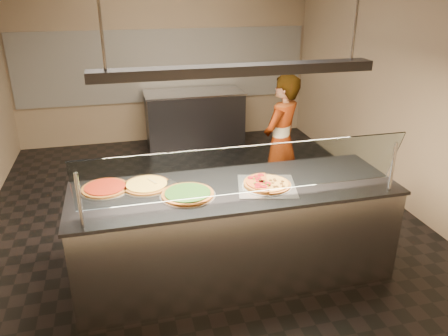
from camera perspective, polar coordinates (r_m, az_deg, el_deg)
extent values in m
cube|color=black|center=(5.28, -3.00, -6.47)|extent=(5.00, 6.00, 0.02)
cube|color=#907B5D|center=(7.66, -7.83, 14.60)|extent=(5.00, 0.02, 3.00)
cube|color=#907B5D|center=(2.05, 13.22, -9.54)|extent=(5.00, 0.02, 3.00)
cube|color=#907B5D|center=(5.74, 22.48, 10.38)|extent=(0.02, 6.00, 3.00)
cube|color=silver|center=(7.66, -7.72, 13.09)|extent=(4.90, 0.02, 1.20)
cube|color=#B7B7BC|center=(4.08, 1.40, -8.57)|extent=(2.84, 0.90, 0.90)
cube|color=#343439|center=(3.85, 1.47, -2.66)|extent=(2.88, 0.94, 0.03)
cylinder|color=#B7B7BC|center=(3.29, -18.37, -4.07)|extent=(0.03, 0.03, 0.44)
cylinder|color=#B7B7BC|center=(3.95, 21.17, 0.11)|extent=(0.03, 0.03, 0.44)
cube|color=white|center=(3.43, 3.04, -0.28)|extent=(2.64, 0.18, 0.47)
cube|color=silver|center=(3.87, 5.60, -2.36)|extent=(0.61, 0.61, 0.01)
cylinder|color=silver|center=(3.87, 5.60, -2.27)|extent=(0.44, 0.44, 0.01)
cylinder|color=maroon|center=(3.96, 4.82, -0.85)|extent=(0.06, 0.06, 0.01)
cylinder|color=maroon|center=(3.93, 4.28, -1.02)|extent=(0.06, 0.06, 0.01)
cylinder|color=maroon|center=(3.89, 4.46, -1.32)|extent=(0.06, 0.06, 0.01)
cylinder|color=maroon|center=(3.90, 3.50, -1.21)|extent=(0.06, 0.06, 0.01)
cylinder|color=maroon|center=(3.85, 4.53, -1.58)|extent=(0.06, 0.06, 0.01)
cylinder|color=maroon|center=(3.84, 4.95, -1.68)|extent=(0.06, 0.06, 0.01)
cylinder|color=maroon|center=(3.82, 5.03, -1.76)|extent=(0.06, 0.06, 0.01)
cylinder|color=maroon|center=(3.78, 4.38, -2.08)|extent=(0.06, 0.06, 0.01)
cylinder|color=maroon|center=(3.73, 4.43, -2.38)|extent=(0.06, 0.06, 0.01)
cylinder|color=maroon|center=(3.74, 5.19, -2.36)|extent=(0.06, 0.06, 0.01)
cylinder|color=maroon|center=(3.80, 5.72, -1.95)|extent=(0.06, 0.06, 0.01)
cube|color=#19590F|center=(3.91, 4.28, -1.11)|extent=(0.02, 0.02, 0.01)
cube|color=#19590F|center=(3.87, 3.90, -1.36)|extent=(0.02, 0.01, 0.01)
cube|color=#19590F|center=(3.84, 4.72, -1.57)|extent=(0.02, 0.02, 0.01)
cube|color=#19590F|center=(3.79, 4.05, -1.94)|extent=(0.02, 0.02, 0.01)
cube|color=#19590F|center=(3.81, 5.25, -1.80)|extent=(0.02, 0.02, 0.01)
cube|color=#19590F|center=(3.76, 5.22, -2.21)|extent=(0.02, 0.02, 0.01)
cube|color=#19590F|center=(3.78, 5.72, -2.08)|extent=(0.02, 0.02, 0.01)
sphere|color=#513014|center=(3.78, 6.55, -2.43)|extent=(0.03, 0.03, 0.03)
sphere|color=#513014|center=(3.79, 6.91, -2.40)|extent=(0.03, 0.03, 0.03)
sphere|color=#513014|center=(3.80, 7.70, -2.35)|extent=(0.03, 0.03, 0.03)
sphere|color=#513014|center=(3.85, 7.48, -2.02)|extent=(0.03, 0.03, 0.03)
sphere|color=#513014|center=(3.85, 6.37, -1.92)|extent=(0.03, 0.03, 0.03)
sphere|color=#513014|center=(3.89, 7.61, -1.73)|extent=(0.03, 0.03, 0.03)
sphere|color=#513014|center=(3.90, 6.66, -1.63)|extent=(0.03, 0.03, 0.03)
sphere|color=#513014|center=(3.92, 6.58, -1.49)|extent=(0.03, 0.03, 0.03)
sphere|color=#513014|center=(3.90, 6.06, -1.59)|extent=(0.03, 0.03, 0.03)
cylinder|color=silver|center=(3.70, -4.77, -3.56)|extent=(0.47, 0.47, 0.01)
cylinder|color=brown|center=(3.69, -4.77, -3.38)|extent=(0.44, 0.44, 0.02)
cylinder|color=black|center=(3.69, -4.78, -3.18)|extent=(0.39, 0.39, 0.01)
cylinder|color=silver|center=(3.91, -10.06, -2.32)|extent=(0.44, 0.44, 0.01)
cylinder|color=brown|center=(3.91, -10.07, -2.18)|extent=(0.41, 0.41, 0.02)
cylinder|color=gold|center=(3.90, -10.09, -2.01)|extent=(0.36, 0.36, 0.01)
cylinder|color=silver|center=(3.94, -15.24, -2.64)|extent=(0.43, 0.43, 0.01)
cylinder|color=brown|center=(3.93, -15.26, -2.49)|extent=(0.40, 0.40, 0.02)
cylinder|color=maroon|center=(3.93, -15.28, -2.33)|extent=(0.35, 0.35, 0.01)
cube|color=#B7B7BC|center=(3.89, -7.38, -1.92)|extent=(0.16, 0.16, 0.00)
cylinder|color=tan|center=(3.93, -9.35, -1.71)|extent=(0.08, 0.14, 0.02)
cube|color=#343439|center=(7.49, -3.87, 6.35)|extent=(1.60, 0.70, 0.90)
cube|color=#B7B7BC|center=(7.38, -3.97, 9.81)|extent=(1.64, 0.74, 0.03)
imported|color=#2C2B31|center=(5.29, 7.44, 3.31)|extent=(0.71, 0.68, 1.64)
cube|color=#343439|center=(3.53, 1.64, 12.67)|extent=(2.30, 0.18, 0.08)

